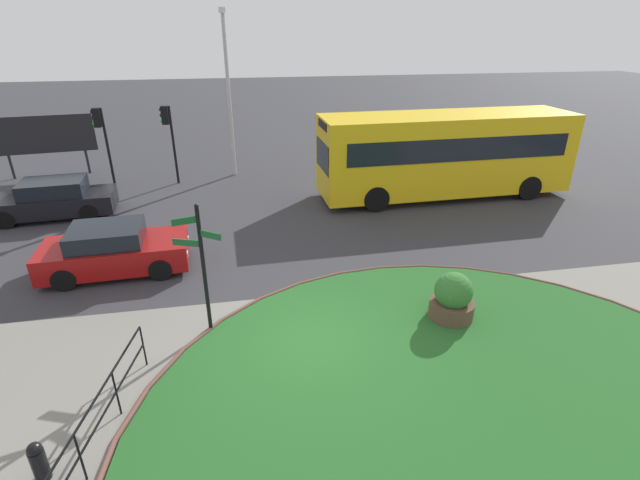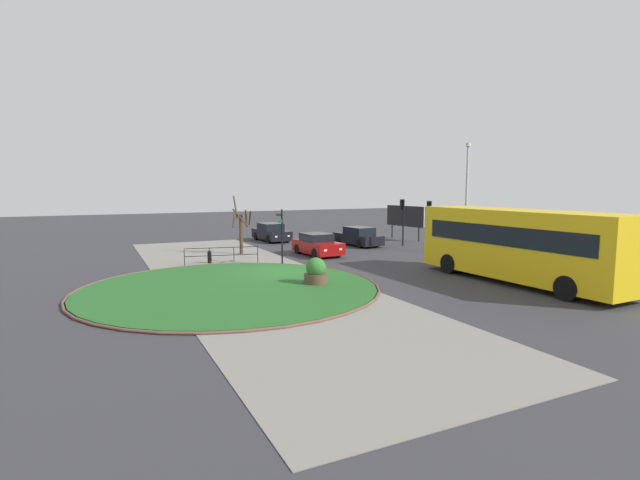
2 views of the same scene
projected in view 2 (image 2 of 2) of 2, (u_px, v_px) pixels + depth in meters
ground at (282, 273)px, 24.20m from camera, size 120.00×120.00×0.00m
sidewalk_paving at (245, 276)px, 23.35m from camera, size 32.00×8.08×0.02m
grass_island at (230, 288)px, 20.47m from camera, size 12.70×12.70×0.10m
grass_kerb_ring at (230, 288)px, 20.47m from camera, size 13.01×13.01×0.11m
signpost_directional at (282, 233)px, 26.43m from camera, size 1.07×0.59×3.18m
bollard_foreground at (210, 257)px, 27.26m from camera, size 0.24×0.24×0.76m
railing_grass_edge at (222, 253)px, 26.74m from camera, size 0.82×4.06×1.00m
bus_yellow at (520, 244)px, 21.57m from camera, size 10.32×2.87×3.37m
car_near_lane at (358, 237)px, 35.50m from camera, size 4.52×2.10×1.41m
car_far_lane at (271, 233)px, 38.47m from camera, size 4.43×2.04×1.46m
car_trailing at (317, 245)px, 30.52m from camera, size 4.11×2.03×1.41m
traffic_light_near at (402, 212)px, 35.37m from camera, size 0.49×0.29×3.48m
traffic_light_far at (429, 214)px, 33.18m from camera, size 0.49×0.30×3.43m
lamppost_tall at (467, 194)px, 30.95m from camera, size 0.32×0.32×7.25m
billboard_left at (405, 217)px, 39.45m from camera, size 4.40×0.66×2.83m
planter_near_signpost at (316, 273)px, 21.16m from camera, size 1.06×1.06×1.27m
street_tree_bare at (241, 228)px, 30.82m from camera, size 1.40×1.43×3.84m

